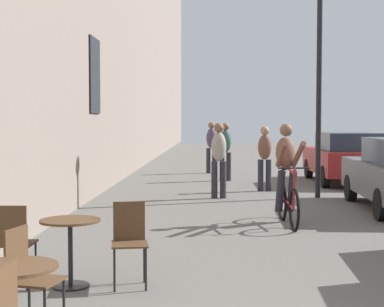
# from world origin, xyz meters

# --- Properties ---
(cafe_table_near) EXTENTS (0.64, 0.64, 0.72)m
(cafe_table_near) POSITION_xyz_m (-1.93, 1.69, 0.52)
(cafe_table_near) COLOR black
(cafe_table_near) RESTS_ON ground_plane
(cafe_chair_near_toward_street) EXTENTS (0.46, 0.46, 0.89)m
(cafe_chair_near_toward_street) POSITION_xyz_m (-2.00, 2.26, 0.52)
(cafe_chair_near_toward_street) COLOR black
(cafe_chair_near_toward_street) RESTS_ON ground_plane
(cafe_table_mid) EXTENTS (0.64, 0.64, 0.72)m
(cafe_table_mid) POSITION_xyz_m (-2.00, 3.73, 0.52)
(cafe_table_mid) COLOR black
(cafe_table_mid) RESTS_ON ground_plane
(cafe_chair_mid_toward_street) EXTENTS (0.44, 0.44, 0.89)m
(cafe_chair_mid_toward_street) POSITION_xyz_m (-1.38, 3.81, 0.52)
(cafe_chair_mid_toward_street) COLOR black
(cafe_chair_mid_toward_street) RESTS_ON ground_plane
(cafe_chair_mid_toward_wall) EXTENTS (0.38, 0.38, 0.89)m
(cafe_chair_mid_toward_wall) POSITION_xyz_m (-2.58, 3.65, 0.52)
(cafe_chair_mid_toward_wall) COLOR black
(cafe_chair_mid_toward_wall) RESTS_ON ground_plane
(cyclist_on_bicycle) EXTENTS (0.52, 1.76, 1.74)m
(cyclist_on_bicycle) POSITION_xyz_m (0.76, 7.77, 0.81)
(cyclist_on_bicycle) COLOR black
(cyclist_on_bicycle) RESTS_ON ground_plane
(pedestrian_near) EXTENTS (0.37, 0.29, 1.71)m
(pedestrian_near) POSITION_xyz_m (-0.37, 11.12, 0.96)
(pedestrian_near) COLOR #26262D
(pedestrian_near) RESTS_ON ground_plane
(pedestrian_mid) EXTENTS (0.36, 0.27, 1.62)m
(pedestrian_mid) POSITION_xyz_m (0.78, 12.56, 0.91)
(pedestrian_mid) COLOR #26262D
(pedestrian_mid) RESTS_ON ground_plane
(pedestrian_far) EXTENTS (0.37, 0.29, 1.69)m
(pedestrian_far) POSITION_xyz_m (-0.14, 15.10, 0.95)
(pedestrian_far) COLOR #26262D
(pedestrian_far) RESTS_ON ground_plane
(pedestrian_furthest) EXTENTS (0.36, 0.28, 1.71)m
(pedestrian_furthest) POSITION_xyz_m (-0.56, 17.68, 0.96)
(pedestrian_furthest) COLOR #26262D
(pedestrian_furthest) RESTS_ON ground_plane
(street_lamp) EXTENTS (0.32, 0.32, 4.90)m
(street_lamp) POSITION_xyz_m (1.89, 11.30, 3.11)
(street_lamp) COLOR black
(street_lamp) RESTS_ON ground_plane
(parked_car_third) EXTENTS (1.74, 4.03, 1.43)m
(parked_car_third) POSITION_xyz_m (3.19, 14.60, 0.74)
(parked_car_third) COLOR maroon
(parked_car_third) RESTS_ON ground_plane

